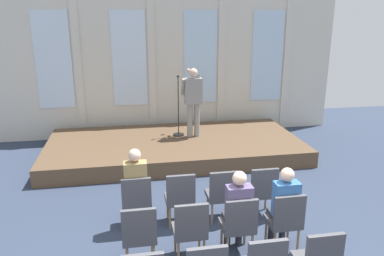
{
  "coord_description": "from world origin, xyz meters",
  "views": [
    {
      "loc": [
        -1.13,
        -3.9,
        3.34
      ],
      "look_at": [
        0.15,
        3.26,
        1.15
      ],
      "focal_mm": 35.13,
      "sensor_mm": 36.0,
      "label": 1
    }
  ],
  "objects_px": {
    "mic_stand": "(178,123)",
    "chair_r0_c3": "(262,189)",
    "audience_r1_c3": "(284,204)",
    "chair_r1_c0": "(139,232)",
    "audience_r1_c2": "(238,208)",
    "chair_r0_c2": "(222,192)",
    "chair_r1_c2": "(239,223)",
    "chair_r1_c1": "(190,227)",
    "speaker": "(193,97)",
    "chair_r1_c3": "(285,218)",
    "chair_r0_c1": "(180,196)",
    "audience_r0_c0": "(136,184)",
    "chair_r0_c0": "(137,199)"
  },
  "relations": [
    {
      "from": "mic_stand",
      "to": "chair_r1_c2",
      "type": "bearing_deg",
      "value": -87.6
    },
    {
      "from": "chair_r0_c0",
      "to": "chair_r1_c3",
      "type": "distance_m",
      "value": 2.31
    },
    {
      "from": "mic_stand",
      "to": "audience_r1_c2",
      "type": "height_order",
      "value": "mic_stand"
    },
    {
      "from": "chair_r1_c2",
      "to": "audience_r1_c3",
      "type": "relative_size",
      "value": 0.73
    },
    {
      "from": "chair_r0_c2",
      "to": "chair_r1_c1",
      "type": "bearing_deg",
      "value": -125.81
    },
    {
      "from": "mic_stand",
      "to": "audience_r1_c3",
      "type": "relative_size",
      "value": 1.2
    },
    {
      "from": "mic_stand",
      "to": "chair_r0_c1",
      "type": "bearing_deg",
      "value": -97.83
    },
    {
      "from": "mic_stand",
      "to": "chair_r0_c0",
      "type": "distance_m",
      "value": 3.86
    },
    {
      "from": "mic_stand",
      "to": "audience_r1_c2",
      "type": "xyz_separation_m",
      "value": [
        0.19,
        -4.55,
        0.01
      ]
    },
    {
      "from": "chair_r1_c2",
      "to": "chair_r1_c3",
      "type": "relative_size",
      "value": 1.0
    },
    {
      "from": "mic_stand",
      "to": "audience_r1_c2",
      "type": "bearing_deg",
      "value": -87.55
    },
    {
      "from": "chair_r1_c2",
      "to": "chair_r1_c3",
      "type": "bearing_deg",
      "value": 0.0
    },
    {
      "from": "chair_r1_c2",
      "to": "audience_r1_c3",
      "type": "height_order",
      "value": "audience_r1_c3"
    },
    {
      "from": "chair_r0_c3",
      "to": "audience_r1_c3",
      "type": "bearing_deg",
      "value": -90.0
    },
    {
      "from": "audience_r0_c0",
      "to": "chair_r1_c3",
      "type": "relative_size",
      "value": 1.45
    },
    {
      "from": "chair_r0_c1",
      "to": "chair_r1_c2",
      "type": "height_order",
      "value": "same"
    },
    {
      "from": "chair_r0_c2",
      "to": "chair_r1_c2",
      "type": "xyz_separation_m",
      "value": [
        0.0,
        -0.97,
        0.0
      ]
    },
    {
      "from": "chair_r1_c1",
      "to": "chair_r1_c2",
      "type": "distance_m",
      "value": 0.7
    },
    {
      "from": "mic_stand",
      "to": "chair_r0_c3",
      "type": "height_order",
      "value": "mic_stand"
    },
    {
      "from": "chair_r1_c1",
      "to": "audience_r1_c2",
      "type": "distance_m",
      "value": 0.73
    },
    {
      "from": "chair_r1_c2",
      "to": "chair_r1_c3",
      "type": "height_order",
      "value": "same"
    },
    {
      "from": "speaker",
      "to": "mic_stand",
      "type": "height_order",
      "value": "speaker"
    },
    {
      "from": "chair_r1_c0",
      "to": "chair_r1_c3",
      "type": "distance_m",
      "value": 2.09
    },
    {
      "from": "chair_r1_c0",
      "to": "chair_r1_c3",
      "type": "relative_size",
      "value": 1.0
    },
    {
      "from": "audience_r0_c0",
      "to": "chair_r1_c0",
      "type": "relative_size",
      "value": 1.45
    },
    {
      "from": "chair_r0_c2",
      "to": "chair_r0_c3",
      "type": "xyz_separation_m",
      "value": [
        0.7,
        0.0,
        0.0
      ]
    },
    {
      "from": "mic_stand",
      "to": "audience_r0_c0",
      "type": "xyz_separation_m",
      "value": [
        -1.2,
        -3.58,
        0.04
      ]
    },
    {
      "from": "audience_r0_c0",
      "to": "chair_r0_c0",
      "type": "bearing_deg",
      "value": -90.0
    },
    {
      "from": "chair_r1_c1",
      "to": "chair_r1_c2",
      "type": "bearing_deg",
      "value": 0.0
    },
    {
      "from": "chair_r1_c2",
      "to": "chair_r0_c3",
      "type": "bearing_deg",
      "value": 54.19
    },
    {
      "from": "mic_stand",
      "to": "chair_r1_c2",
      "type": "xyz_separation_m",
      "value": [
        0.19,
        -4.63,
        -0.18
      ]
    },
    {
      "from": "chair_r1_c0",
      "to": "speaker",
      "type": "bearing_deg",
      "value": 70.89
    },
    {
      "from": "chair_r0_c1",
      "to": "chair_r0_c3",
      "type": "xyz_separation_m",
      "value": [
        1.4,
        0.0,
        0.0
      ]
    },
    {
      "from": "chair_r1_c1",
      "to": "mic_stand",
      "type": "bearing_deg",
      "value": 83.79
    },
    {
      "from": "chair_r0_c2",
      "to": "chair_r1_c0",
      "type": "height_order",
      "value": "same"
    },
    {
      "from": "chair_r0_c1",
      "to": "chair_r1_c3",
      "type": "relative_size",
      "value": 1.0
    },
    {
      "from": "chair_r0_c1",
      "to": "chair_r0_c2",
      "type": "bearing_deg",
      "value": 0.0
    },
    {
      "from": "chair_r1_c0",
      "to": "chair_r1_c1",
      "type": "height_order",
      "value": "same"
    },
    {
      "from": "chair_r0_c0",
      "to": "chair_r1_c2",
      "type": "relative_size",
      "value": 1.0
    },
    {
      "from": "chair_r1_c0",
      "to": "audience_r1_c3",
      "type": "relative_size",
      "value": 0.73
    },
    {
      "from": "chair_r1_c1",
      "to": "chair_r1_c2",
      "type": "relative_size",
      "value": 1.0
    },
    {
      "from": "mic_stand",
      "to": "chair_r1_c2",
      "type": "relative_size",
      "value": 1.65
    },
    {
      "from": "speaker",
      "to": "chair_r0_c2",
      "type": "relative_size",
      "value": 1.84
    },
    {
      "from": "chair_r0_c2",
      "to": "speaker",
      "type": "bearing_deg",
      "value": 87.38
    },
    {
      "from": "chair_r0_c0",
      "to": "chair_r1_c3",
      "type": "relative_size",
      "value": 1.0
    },
    {
      "from": "audience_r0_c0",
      "to": "chair_r1_c1",
      "type": "relative_size",
      "value": 1.45
    },
    {
      "from": "mic_stand",
      "to": "chair_r0_c3",
      "type": "relative_size",
      "value": 1.65
    },
    {
      "from": "chair_r0_c2",
      "to": "chair_r1_c2",
      "type": "distance_m",
      "value": 0.97
    },
    {
      "from": "chair_r1_c1",
      "to": "audience_r1_c2",
      "type": "relative_size",
      "value": 0.73
    },
    {
      "from": "chair_r0_c3",
      "to": "chair_r0_c1",
      "type": "bearing_deg",
      "value": 180.0
    }
  ]
}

